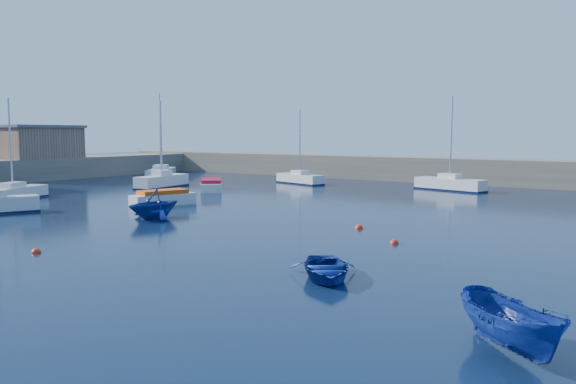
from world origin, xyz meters
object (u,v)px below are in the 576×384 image
Objects in this scene: sailboat_4 at (161,173)px; sailboat_6 at (450,184)px; sailboat_2 at (13,193)px; motorboat_1 at (163,198)px; motorboat_2 at (211,185)px; dinghy_left at (154,203)px; brick_shed_a at (38,143)px; sailboat_3 at (162,181)px; sailboat_5 at (300,178)px; dinghy_right at (511,326)px; dinghy_center at (325,269)px.

sailboat_4 is 1.14× the size of sailboat_6.
motorboat_1 is (12.07, 4.28, -0.02)m from sailboat_2.
motorboat_2 is 17.01m from dinghy_left.
motorboat_2 is at bearing 3.52° from brick_shed_a.
dinghy_left is (14.40, -14.24, 0.27)m from sailboat_3.
sailboat_3 is 13.83m from motorboat_1.
motorboat_1 is 1.38× the size of dinghy_left.
sailboat_2 is 16.19m from motorboat_2.
sailboat_3 is (18.66, 1.04, -3.45)m from brick_shed_a.
motorboat_2 is (7.82, 14.18, -0.05)m from sailboat_2.
sailboat_6 is (31.89, 5.29, -0.02)m from sailboat_4.
brick_shed_a is 24.81m from motorboat_2.
sailboat_6 is 28.59m from dinghy_left.
sailboat_5 is 20.32m from motorboat_1.
sailboat_3 reaches higher than brick_shed_a.
sailboat_5 is at bearing 111.17° from motorboat_1.
sailboat_6 is (15.04, 1.94, 0.06)m from sailboat_5.
brick_shed_a is at bearing 121.40° from sailboat_6.
motorboat_1 reaches higher than motorboat_2.
sailboat_2 reaches higher than dinghy_right.
brick_shed_a reaches higher than motorboat_1.
dinghy_left is at bearing -101.67° from motorboat_2.
sailboat_5 is 45.22m from dinghy_right.
brick_shed_a is 14.00m from sailboat_4.
sailboat_5 is 2.21× the size of dinghy_center.
sailboat_3 reaches higher than sailboat_5.
motorboat_1 is 10.78m from motorboat_2.
sailboat_2 reaches higher than motorboat_1.
brick_shed_a is at bearing -178.94° from motorboat_1.
sailboat_6 is 1.77× the size of motorboat_1.
dinghy_left is at bearing -19.80° from sailboat_2.
motorboat_2 is (-2.90, -10.37, -0.05)m from sailboat_5.
dinghy_right is at bearing -71.03° from sailboat_4.
sailboat_2 is 0.92× the size of sailboat_6.
motorboat_1 is 1.39× the size of dinghy_center.
dinghy_right is at bearing -123.99° from sailboat_5.
sailboat_2 is 32.95m from dinghy_center.
sailboat_6 is at bearing 61.94° from dinghy_right.
sailboat_5 reaches higher than dinghy_left.
motorboat_1 is at bearing 138.88° from dinghy_left.
dinghy_center is at bearing -155.72° from sailboat_6.
sailboat_2 is at bearing -37.22° from brick_shed_a.
brick_shed_a is 2.29× the size of dinghy_left.
sailboat_4 reaches higher than dinghy_center.
dinghy_right is at bearing -80.00° from motorboat_2.
sailboat_3 is at bearing -78.82° from sailboat_4.
sailboat_3 is at bearing 142.38° from dinghy_left.
sailboat_6 reaches higher than dinghy_center.
sailboat_3 is at bearing 131.61° from sailboat_6.
sailboat_2 is 2.27× the size of dinghy_right.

